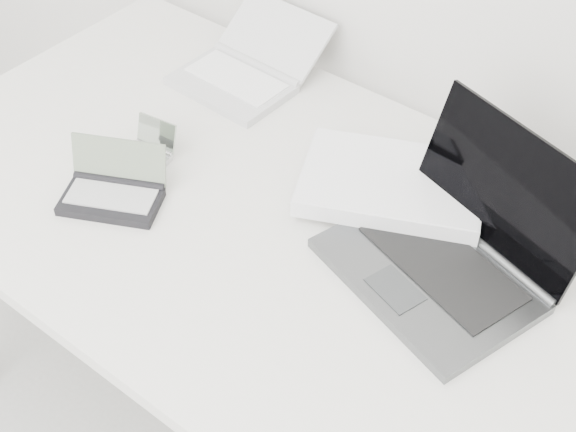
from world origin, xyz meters
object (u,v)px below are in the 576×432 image
Objects in this scene: laptop_large at (419,214)px; netbook_open_white at (245,70)px; desk at (316,255)px; palmtop_charcoal at (114,191)px.

laptop_large is 0.54m from netbook_open_white.
desk is 5.55× the size of netbook_open_white.
desk is at bearing -2.98° from palmtop_charcoal.
desk is at bearing -119.38° from laptop_large.
laptop_large is at bearing 3.37° from palmtop_charcoal.
netbook_open_white is (-0.51, 0.16, -0.01)m from laptop_large.
palmtop_charcoal is (-0.45, -0.26, -0.02)m from laptop_large.
desk is at bearing -33.16° from netbook_open_white.
palmtop_charcoal reaches higher than desk.
netbook_open_white reaches higher than palmtop_charcoal.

